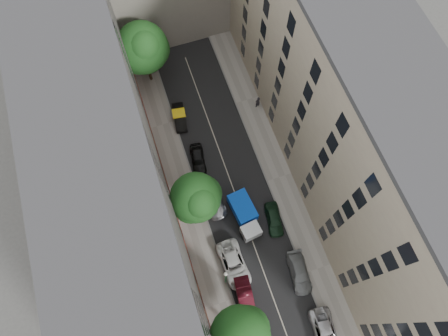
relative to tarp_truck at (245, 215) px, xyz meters
name	(u,v)px	position (x,y,z in m)	size (l,w,h in m)	color
ground	(234,192)	(-0.02, 3.25, -1.33)	(120.00, 120.00, 0.00)	#4C4C49
road_surface	(234,192)	(-0.02, 3.25, -1.32)	(8.00, 44.00, 0.02)	black
sidewalk_left	(188,206)	(-5.52, 3.25, -1.26)	(3.00, 44.00, 0.15)	gray
sidewalk_right	(279,177)	(5.48, 3.25, -1.26)	(3.00, 44.00, 0.15)	gray
building_left	(119,193)	(-11.02, 3.25, 8.67)	(8.00, 44.00, 20.00)	#4A4745
building_right	(346,123)	(10.98, 3.25, 8.67)	(8.00, 44.00, 20.00)	tan
tarp_truck	(245,215)	(0.00, 0.00, 0.00)	(2.65, 5.45, 2.42)	black
car_left_1	(245,298)	(-2.82, -8.15, -0.60)	(1.56, 4.46, 1.47)	#4D0F1A
car_left_2	(234,264)	(-2.82, -4.55, -0.59)	(2.46, 5.34, 1.48)	silver
car_left_3	(212,199)	(-2.82, 3.05, -0.61)	(2.01, 4.95, 1.44)	#BAB9BE
car_left_4	(198,159)	(-2.82, 8.25, -0.66)	(1.58, 3.92, 1.34)	black
car_left_5	(180,117)	(-3.30, 14.25, -0.68)	(1.37, 3.94, 1.30)	black
car_right_0	(325,333)	(3.58, -13.75, -0.65)	(2.26, 4.90, 1.36)	#BDBCC1
car_right_1	(299,273)	(3.42, -7.55, -0.66)	(1.88, 4.61, 1.34)	slate
car_right_2	(274,219)	(2.98, -1.35, -0.65)	(1.60, 3.98, 1.36)	black
tree_mid	(197,199)	(-4.52, 2.15, 3.93)	(5.45, 5.19, 7.90)	#382619
tree_far	(144,49)	(-5.05, 21.04, 4.74)	(6.22, 6.08, 9.17)	#382619
lamp_post	(225,277)	(-4.22, -5.91, 2.90)	(0.36, 0.36, 6.67)	#185427
pedestrian	(258,102)	(6.38, 12.99, -0.22)	(0.70, 0.46, 1.92)	black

